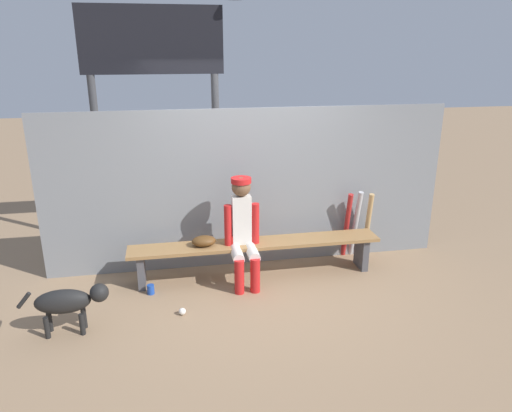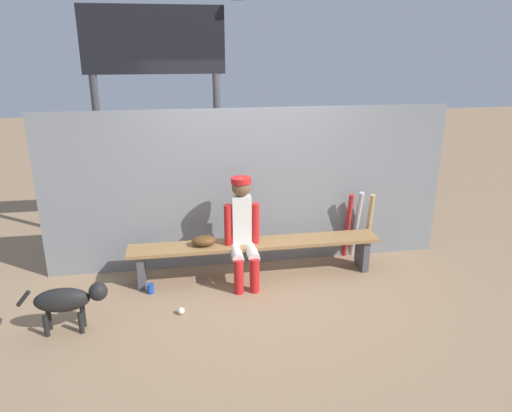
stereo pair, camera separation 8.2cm
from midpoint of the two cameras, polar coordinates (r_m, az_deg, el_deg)
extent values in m
plane|color=#937556|center=(5.83, 0.41, -8.36)|extent=(30.00, 30.00, 0.00)
cube|color=gray|center=(5.84, -0.27, 2.08)|extent=(4.97, 0.03, 1.97)
cube|color=olive|center=(5.65, 0.42, -4.52)|extent=(2.99, 0.36, 0.04)
cube|color=#4C4C51|center=(5.69, -13.15, -7.36)|extent=(0.08, 0.29, 0.40)
cube|color=#4C4C51|center=(6.11, 12.98, -5.49)|extent=(0.08, 0.29, 0.40)
cube|color=silver|center=(5.51, -1.33, -1.68)|extent=(0.22, 0.13, 0.58)
sphere|color=brown|center=(5.39, -1.36, 2.32)|extent=(0.22, 0.22, 0.22)
cylinder|color=red|center=(5.37, -1.36, 3.10)|extent=(0.23, 0.23, 0.06)
cylinder|color=silver|center=(5.45, -1.94, -5.66)|extent=(0.13, 0.38, 0.13)
cylinder|color=red|center=(5.37, -1.64, -8.46)|extent=(0.11, 0.11, 0.40)
cylinder|color=red|center=(5.49, -2.94, -2.33)|extent=(0.09, 0.09, 0.49)
cylinder|color=silver|center=(5.48, -0.07, -5.54)|extent=(0.13, 0.38, 0.13)
cylinder|color=red|center=(5.40, 0.27, -8.31)|extent=(0.11, 0.11, 0.40)
cylinder|color=red|center=(5.54, 0.35, -2.14)|extent=(0.09, 0.09, 0.49)
ellipsoid|color=#593819|center=(5.56, -5.85, -4.16)|extent=(0.28, 0.20, 0.12)
cylinder|color=#B22323|center=(6.26, 11.30, -2.34)|extent=(0.08, 0.24, 0.90)
cylinder|color=#B7B7BC|center=(6.30, 12.32, -2.16)|extent=(0.09, 0.25, 0.92)
cylinder|color=tan|center=(6.33, 13.72, -2.29)|extent=(0.09, 0.22, 0.89)
sphere|color=white|center=(5.11, -8.50, -12.33)|extent=(0.07, 0.07, 0.07)
cylinder|color=#1E47AD|center=(5.55, -12.12, -9.66)|extent=(0.08, 0.08, 0.11)
cylinder|color=red|center=(5.56, -2.47, -4.09)|extent=(0.08, 0.08, 0.11)
cylinder|color=#3F3F42|center=(6.71, -17.66, 4.86)|extent=(0.10, 0.10, 2.31)
cylinder|color=#3F3F42|center=(6.67, -4.20, 5.61)|extent=(0.10, 0.10, 2.31)
cube|color=black|center=(6.48, -11.84, 18.92)|extent=(1.80, 0.08, 0.84)
ellipsoid|color=black|center=(4.98, -21.79, -10.43)|extent=(0.52, 0.20, 0.24)
sphere|color=black|center=(4.88, -17.93, -9.73)|extent=(0.18, 0.18, 0.18)
cylinder|color=black|center=(5.04, -25.69, -9.95)|extent=(0.15, 0.04, 0.16)
cylinder|color=black|center=(5.11, -19.56, -12.34)|extent=(0.05, 0.05, 0.22)
cylinder|color=black|center=(5.00, -19.78, -13.04)|extent=(0.05, 0.05, 0.22)
cylinder|color=black|center=(5.18, -23.13, -12.37)|extent=(0.05, 0.05, 0.22)
cylinder|color=black|center=(5.08, -23.42, -13.05)|extent=(0.05, 0.05, 0.22)
camera|label=1|loc=(0.04, -89.57, 0.14)|focal=33.37mm
camera|label=2|loc=(0.04, 90.43, -0.14)|focal=33.37mm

